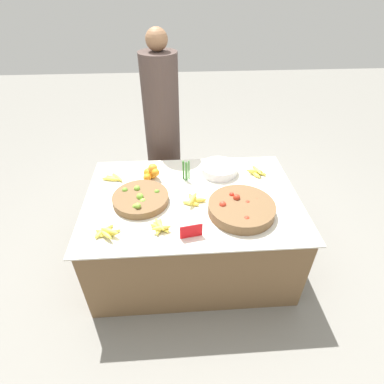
% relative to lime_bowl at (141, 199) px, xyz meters
% --- Properties ---
extents(ground_plane, '(12.00, 12.00, 0.00)m').
position_rel_lime_bowl_xyz_m(ground_plane, '(0.39, 0.03, -0.72)').
color(ground_plane, gray).
extents(market_table, '(1.65, 1.14, 0.69)m').
position_rel_lime_bowl_xyz_m(market_table, '(0.39, 0.03, -0.38)').
color(market_table, brown).
rests_on(market_table, ground_plane).
extents(lime_bowl, '(0.42, 0.42, 0.10)m').
position_rel_lime_bowl_xyz_m(lime_bowl, '(0.00, 0.00, 0.00)').
color(lime_bowl, brown).
rests_on(lime_bowl, market_table).
extents(tomato_basket, '(0.48, 0.48, 0.11)m').
position_rel_lime_bowl_xyz_m(tomato_basket, '(0.73, -0.17, 0.01)').
color(tomato_basket, brown).
rests_on(tomato_basket, market_table).
extents(orange_pile, '(0.14, 0.14, 0.13)m').
position_rel_lime_bowl_xyz_m(orange_pile, '(0.07, 0.32, 0.02)').
color(orange_pile, orange).
rests_on(orange_pile, market_table).
extents(metal_bowl, '(0.31, 0.31, 0.07)m').
position_rel_lime_bowl_xyz_m(metal_bowl, '(0.64, 0.36, 0.01)').
color(metal_bowl, silver).
rests_on(metal_bowl, market_table).
extents(price_sign, '(0.15, 0.03, 0.10)m').
position_rel_lime_bowl_xyz_m(price_sign, '(0.36, -0.39, 0.02)').
color(price_sign, red).
rests_on(price_sign, market_table).
extents(veg_bundle, '(0.06, 0.04, 0.17)m').
position_rel_lime_bowl_xyz_m(veg_bundle, '(0.35, 0.28, 0.06)').
color(veg_bundle, '#4C8E42').
rests_on(veg_bundle, market_table).
extents(banana_bunch_middle_right, '(0.15, 0.16, 0.06)m').
position_rel_lime_bowl_xyz_m(banana_bunch_middle_right, '(0.15, -0.30, -0.01)').
color(banana_bunch_middle_right, '#EFDB4C').
rests_on(banana_bunch_middle_right, market_table).
extents(banana_bunch_front_center, '(0.19, 0.18, 0.06)m').
position_rel_lime_bowl_xyz_m(banana_bunch_front_center, '(0.40, -0.04, -0.00)').
color(banana_bunch_front_center, '#EFDB4C').
rests_on(banana_bunch_front_center, market_table).
extents(banana_bunch_middle_left, '(0.18, 0.16, 0.06)m').
position_rel_lime_bowl_xyz_m(banana_bunch_middle_left, '(0.95, 0.31, -0.01)').
color(banana_bunch_middle_left, '#EFDB4C').
rests_on(banana_bunch_middle_left, market_table).
extents(banana_bunch_front_right, '(0.18, 0.18, 0.06)m').
position_rel_lime_bowl_xyz_m(banana_bunch_front_right, '(-0.20, -0.33, -0.01)').
color(banana_bunch_front_right, '#EFDB4C').
rests_on(banana_bunch_front_right, market_table).
extents(banana_bunch_front_left, '(0.19, 0.14, 0.03)m').
position_rel_lime_bowl_xyz_m(banana_bunch_front_left, '(-0.25, 0.32, -0.02)').
color(banana_bunch_front_left, '#EFDB4C').
rests_on(banana_bunch_front_left, market_table).
extents(vendor_person, '(0.34, 0.34, 1.73)m').
position_rel_lime_bowl_xyz_m(vendor_person, '(0.16, 0.96, 0.08)').
color(vendor_person, '#473833').
rests_on(vendor_person, ground_plane).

